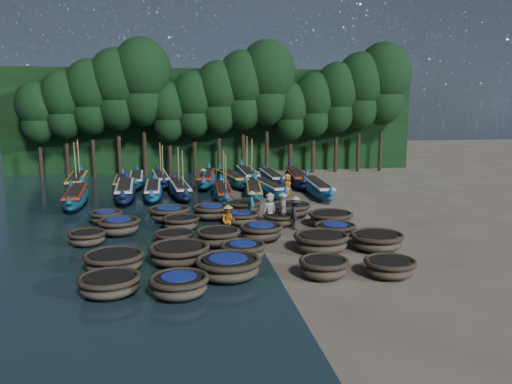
{
  "coord_description": "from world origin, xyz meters",
  "views": [
    {
      "loc": [
        -3.7,
        -27.19,
        6.57
      ],
      "look_at": [
        0.92,
        2.48,
        1.3
      ],
      "focal_mm": 35.0,
      "sensor_mm": 36.0,
      "label": 1
    }
  ],
  "objects": [
    {
      "name": "long_boat_7",
      "position": [
        2.79,
        8.48,
        0.53
      ],
      "size": [
        2.4,
        7.9,
        1.4
      ],
      "rotation": [
        0.0,
        0.0,
        0.13
      ],
      "color": "navy",
      "rests_on": "ground"
    },
    {
      "name": "fisherman_2",
      "position": [
        -1.31,
        -2.62,
        0.81
      ],
      "size": [
        0.85,
        0.73,
        1.69
      ],
      "rotation": [
        0.0,
        0.0,
        6.03
      ],
      "color": "#AE6817",
      "rests_on": "ground"
    },
    {
      "name": "coracle_11",
      "position": [
        -4.0,
        -3.91,
        0.36
      ],
      "size": [
        1.93,
        1.93,
        0.63
      ],
      "rotation": [
        0.0,
        0.0,
        0.01
      ],
      "color": "brown",
      "rests_on": "ground"
    },
    {
      "name": "long_boat_5",
      "position": [
        -0.67,
        7.09,
        0.53
      ],
      "size": [
        1.65,
        7.81,
        3.32
      ],
      "rotation": [
        0.0,
        0.0,
        -0.04
      ],
      "color": "navy",
      "rests_on": "ground"
    },
    {
      "name": "coracle_19",
      "position": [
        4.4,
        -1.61,
        0.46
      ],
      "size": [
        2.8,
        2.8,
        0.8
      ],
      "rotation": [
        0.0,
        0.0,
        -0.28
      ],
      "color": "brown",
      "rests_on": "ground"
    },
    {
      "name": "coracle_8",
      "position": [
        2.55,
        -6.16,
        0.48
      ],
      "size": [
        3.0,
        3.0,
        0.85
      ],
      "rotation": [
        0.0,
        0.0,
        -0.35
      ],
      "color": "brown",
      "rests_on": "ground"
    },
    {
      "name": "coracle_12",
      "position": [
        -1.96,
        -4.47,
        0.46
      ],
      "size": [
        2.24,
        2.24,
        0.8
      ],
      "rotation": [
        0.0,
        0.0,
        -0.17
      ],
      "color": "brown",
      "rests_on": "ground"
    },
    {
      "name": "coracle_20",
      "position": [
        -7.78,
        0.82,
        0.43
      ],
      "size": [
        1.83,
        1.83,
        0.74
      ],
      "rotation": [
        0.0,
        0.0,
        -0.03
      ],
      "color": "brown",
      "rests_on": "ground"
    },
    {
      "name": "coracle_4",
      "position": [
        4.23,
        -9.8,
        0.41
      ],
      "size": [
        2.03,
        2.03,
        0.72
      ],
      "rotation": [
        0.0,
        0.0,
        0.03
      ],
      "color": "brown",
      "rests_on": "ground"
    },
    {
      "name": "long_boat_1",
      "position": [
        -10.52,
        6.8,
        0.56
      ],
      "size": [
        2.2,
        8.37,
        1.48
      ],
      "rotation": [
        0.0,
        0.0,
        0.09
      ],
      "color": "#0E4054",
      "rests_on": "ground"
    },
    {
      "name": "long_boat_14",
      "position": [
        0.55,
        13.29,
        0.56
      ],
      "size": [
        2.78,
        8.32,
        1.48
      ],
      "rotation": [
        0.0,
        0.0,
        0.16
      ],
      "color": "#0E4054",
      "rests_on": "ground"
    },
    {
      "name": "long_boat_11",
      "position": [
        -7.17,
        14.13,
        0.53
      ],
      "size": [
        1.8,
        7.86,
        1.39
      ],
      "rotation": [
        0.0,
        0.0,
        0.06
      ],
      "color": "#0E4054",
      "rests_on": "ground"
    },
    {
      "name": "coracle_0",
      "position": [
        -6.2,
        -10.08,
        0.42
      ],
      "size": [
        2.39,
        2.39,
        0.73
      ],
      "rotation": [
        0.0,
        0.0,
        0.19
      ],
      "color": "brown",
      "rests_on": "ground"
    },
    {
      "name": "coracle_9",
      "position": [
        5.15,
        -6.26,
        0.45
      ],
      "size": [
        2.45,
        2.45,
        0.8
      ],
      "rotation": [
        0.0,
        0.0,
        -0.02
      ],
      "color": "brown",
      "rests_on": "ground"
    },
    {
      "name": "long_boat_4",
      "position": [
        -3.71,
        8.94,
        0.55
      ],
      "size": [
        2.28,
        8.12,
        3.47
      ],
      "rotation": [
        0.0,
        0.0,
        0.11
      ],
      "color": "#0E0F35",
      "rests_on": "ground"
    },
    {
      "name": "coracle_21",
      "position": [
        -4.31,
        0.95,
        0.47
      ],
      "size": [
        2.51,
        2.51,
        0.82
      ],
      "rotation": [
        0.0,
        0.0,
        0.15
      ],
      "color": "brown",
      "rests_on": "ground"
    },
    {
      "name": "long_boat_3",
      "position": [
        -5.58,
        8.64,
        0.52
      ],
      "size": [
        1.52,
        7.8,
        1.37
      ],
      "rotation": [
        0.0,
        0.0,
        0.02
      ],
      "color": "navy",
      "rests_on": "ground"
    },
    {
      "name": "coracle_3",
      "position": [
        1.68,
        -9.53,
        0.44
      ],
      "size": [
        2.02,
        2.02,
        0.77
      ],
      "rotation": [
        0.0,
        0.0,
        -0.15
      ],
      "color": "brown",
      "rests_on": "ground"
    },
    {
      "name": "coracle_6",
      "position": [
        -3.79,
        -6.97,
        0.48
      ],
      "size": [
        3.09,
        3.09,
        0.84
      ],
      "rotation": [
        0.0,
        0.0,
        -0.36
      ],
      "color": "brown",
      "rests_on": "ground"
    },
    {
      "name": "coracle_15",
      "position": [
        -6.8,
        -1.76,
        0.49
      ],
      "size": [
        2.16,
        2.16,
        0.85
      ],
      "rotation": [
        0.0,
        0.0,
        0.1
      ],
      "color": "brown",
      "rests_on": "ground"
    },
    {
      "name": "tree_0",
      "position": [
        -16.0,
        20.0,
        5.97
      ],
      "size": [
        3.68,
        3.68,
        8.68
      ],
      "color": "black",
      "rests_on": "ground"
    },
    {
      "name": "fisherman_6",
      "position": [
        3.99,
        7.5,
        0.86
      ],
      "size": [
        0.75,
        0.9,
        1.78
      ],
      "rotation": [
        0.0,
        0.0,
        1.94
      ],
      "color": "#AE6817",
      "rests_on": "ground"
    },
    {
      "name": "tree_13",
      "position": [
        13.9,
        20.0,
        8.0
      ],
      "size": [
        4.92,
        4.92,
        11.6
      ],
      "color": "black",
      "rests_on": "ground"
    },
    {
      "name": "coracle_14",
      "position": [
        3.91,
        -3.94,
        0.42
      ],
      "size": [
        2.29,
        2.29,
        0.72
      ],
      "rotation": [
        0.0,
        0.0,
        -0.2
      ],
      "color": "brown",
      "rests_on": "ground"
    },
    {
      "name": "tree_12",
      "position": [
        11.6,
        20.0,
        7.32
      ],
      "size": [
        4.51,
        4.51,
        10.63
      ],
      "color": "black",
      "rests_on": "ground"
    },
    {
      "name": "tree_1",
      "position": [
        -13.7,
        20.0,
        6.65
      ],
      "size": [
        4.09,
        4.09,
        9.65
      ],
      "color": "black",
      "rests_on": "ground"
    },
    {
      "name": "tree_14",
      "position": [
        16.2,
        20.0,
        8.67
      ],
      "size": [
        5.34,
        5.34,
        12.58
      ],
      "color": "black",
      "rests_on": "ground"
    },
    {
      "name": "long_boat_10",
      "position": [
        -8.22,
        12.66,
        0.49
      ],
      "size": [
        1.73,
        7.36,
        1.3
      ],
      "rotation": [
        0.0,
        0.0,
        0.06
      ],
      "color": "navy",
      "rests_on": "ground"
    },
    {
      "name": "tree_11",
      "position": [
        9.3,
        20.0,
        6.65
      ],
      "size": [
        4.09,
        4.09,
        9.65
      ],
      "color": "black",
      "rests_on": "ground"
    },
    {
      "name": "tree_10",
      "position": [
        7.0,
        20.0,
        5.97
      ],
      "size": [
        3.68,
        3.68,
        8.68
      ],
      "color": "black",
      "rests_on": "ground"
    },
    {
      "name": "coracle_18",
      "position": [
        1.71,
        -1.05,
        0.39
      ],
      "size": [
        1.99,
        1.99,
        0.69
      ],
      "rotation": [
        0.0,
        0.0,
        -0.15
      ],
      "color": "brown",
      "rests_on": "ground"
    },
    {
      "name": "ground",
      "position": [
        0.0,
        0.0,
        0.0
      ],
      "size": [
        120.0,
        120.0,
        0.0
      ],
      "primitive_type": "plane",
      "color": "#7E725C",
      "rests_on": "ground"
    },
    {
      "name": "long_boat_15",
      "position": [
        2.1,
        14.66,
        0.61
      ],
      "size": [
        1.59,
        9.08,
        3.86
      ],
      "rotation": [
        0.0,
        0.0,
        -0.0
      ],
      "color": "navy",
      "rests_on": "ground"
    },
    {
      "name": "coracle_1",
      "position": [
        -3.8,
        -10.62,
        0.45
      ],
      "size": [
        2.51,
        2.51,
        0.78
      ],
      "rotation": [
        0.0,
        0.0,
        -0.38
      ],
      "color": "brown",
      "rests_on": "ground"
    },
    {
      "name": "coracle_24",
      "position": [
        2.76,
        0.94,
        0.47
      ],
      "size": [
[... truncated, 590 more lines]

